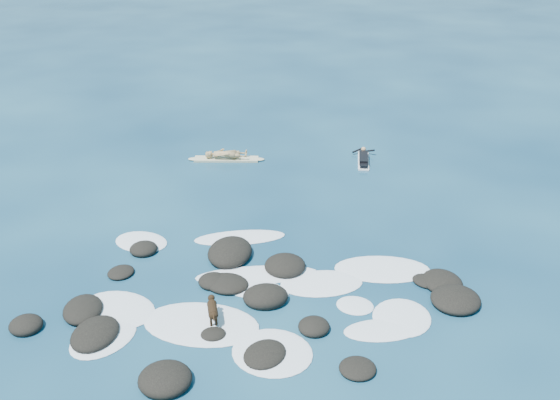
# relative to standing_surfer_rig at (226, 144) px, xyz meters

# --- Properties ---
(ground) EXTENTS (160.00, 160.00, 0.00)m
(ground) POSITION_rel_standing_surfer_rig_xyz_m (4.60, -9.16, -0.79)
(ground) COLOR #0A2642
(ground) RESTS_ON ground
(reef_rocks) EXTENTS (13.49, 7.99, 0.63)m
(reef_rocks) POSITION_rel_standing_surfer_rig_xyz_m (3.85, -10.22, -0.67)
(reef_rocks) COLOR black
(reef_rocks) RESTS_ON ground
(breaking_foam) EXTENTS (11.23, 8.46, 0.12)m
(breaking_foam) POSITION_rel_standing_surfer_rig_xyz_m (4.09, -9.99, -0.78)
(breaking_foam) COLOR white
(breaking_foam) RESTS_ON ground
(standing_surfer_rig) EXTENTS (3.50, 1.22, 2.00)m
(standing_surfer_rig) POSITION_rel_standing_surfer_rig_xyz_m (0.00, 0.00, 0.00)
(standing_surfer_rig) COLOR beige
(standing_surfer_rig) RESTS_ON ground
(paddling_surfer_rig) EXTENTS (1.07, 2.40, 0.41)m
(paddling_surfer_rig) POSITION_rel_standing_surfer_rig_xyz_m (6.14, 1.27, -0.65)
(paddling_surfer_rig) COLOR white
(paddling_surfer_rig) RESTS_ON ground
(dog) EXTENTS (0.57, 1.06, 0.71)m
(dog) POSITION_rel_standing_surfer_rig_xyz_m (3.21, -11.47, -0.32)
(dog) COLOR black
(dog) RESTS_ON ground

